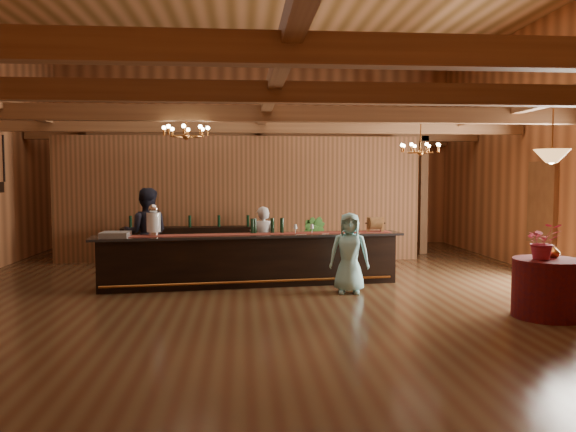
{
  "coord_description": "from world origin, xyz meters",
  "views": [
    {
      "loc": [
        -0.43,
        -10.44,
        2.1
      ],
      "look_at": [
        0.5,
        0.89,
        1.3
      ],
      "focal_mm": 35.0,
      "sensor_mm": 36.0,
      "label": 1
    }
  ],
  "objects": [
    {
      "name": "bar_bottle_2",
      "position": [
        0.16,
        0.47,
        1.14
      ],
      "size": [
        0.07,
        0.07,
        0.3
      ],
      "primitive_type": "cylinder",
      "color": "black",
      "rests_on": "tasting_bar"
    },
    {
      "name": "wall_front",
      "position": [
        0.0,
        -7.0,
        2.75
      ],
      "size": [
        12.0,
        0.1,
        5.5
      ],
      "primitive_type": "cube",
      "color": "#C17746",
      "rests_on": "floor"
    },
    {
      "name": "table_vase",
      "position": [
        4.26,
        -2.39,
        1.02
      ],
      "size": [
        0.17,
        0.17,
        0.3
      ],
      "primitive_type": "imported",
      "rotation": [
        0.0,
        0.0,
        0.2
      ],
      "color": "#A36029",
      "rests_on": "round_table"
    },
    {
      "name": "chandelier_left",
      "position": [
        -1.41,
        -0.41,
        2.9
      ],
      "size": [
        0.8,
        0.8,
        0.46
      ],
      "color": "#A36029",
      "rests_on": "beam_grid"
    },
    {
      "name": "chandelier_right",
      "position": [
        3.18,
        0.73,
        2.68
      ],
      "size": [
        0.8,
        0.8,
        0.67
      ],
      "color": "#A36029",
      "rests_on": "beam_grid"
    },
    {
      "name": "tasting_bar",
      "position": [
        -0.26,
        0.31,
        0.5
      ],
      "size": [
        5.99,
        1.42,
        1.0
      ],
      "rotation": [
        0.0,
        0.0,
        0.11
      ],
      "color": "black",
      "rests_on": "floor"
    },
    {
      "name": "table_flowers",
      "position": [
        3.99,
        -2.56,
        1.15
      ],
      "size": [
        0.53,
        0.47,
        0.54
      ],
      "primitive_type": "imported",
      "rotation": [
        0.0,
        0.0,
        -0.1
      ],
      "color": "#A72641",
      "rests_on": "round_table"
    },
    {
      "name": "raffle_drum",
      "position": [
        2.22,
        0.55,
        1.17
      ],
      "size": [
        0.34,
        0.24,
        0.3
      ],
      "color": "#955F38",
      "rests_on": "tasting_bar"
    },
    {
      "name": "backroom_boxes",
      "position": [
        -0.29,
        5.5,
        0.53
      ],
      "size": [
        4.1,
        0.6,
        1.1
      ],
      "color": "black",
      "rests_on": "floor"
    },
    {
      "name": "support_posts",
      "position": [
        0.0,
        -0.5,
        1.6
      ],
      "size": [
        9.2,
        10.2,
        3.2
      ],
      "color": "brown",
      "rests_on": "floor"
    },
    {
      "name": "beam_grid",
      "position": [
        0.0,
        0.51,
        3.24
      ],
      "size": [
        11.9,
        13.9,
        0.39
      ],
      "color": "brown",
      "rests_on": "wall_left"
    },
    {
      "name": "bar_bottle_3",
      "position": [
        0.35,
        0.49,
        1.14
      ],
      "size": [
        0.07,
        0.07,
        0.3
      ],
      "primitive_type": "cylinder",
      "color": "black",
      "rests_on": "tasting_bar"
    },
    {
      "name": "glass_rack_tray",
      "position": [
        -2.74,
        -0.02,
        1.04
      ],
      "size": [
        0.5,
        0.5,
        0.1
      ],
      "primitive_type": "cube",
      "color": "gray",
      "rests_on": "tasting_bar"
    },
    {
      "name": "window_right_back",
      "position": [
        5.95,
        1.0,
        1.55
      ],
      "size": [
        0.12,
        1.05,
        1.75
      ],
      "primitive_type": "cube",
      "color": "white",
      "rests_on": "wall_right"
    },
    {
      "name": "round_table",
      "position": [
        4.11,
        -2.52,
        0.44
      ],
      "size": [
        1.01,
        1.01,
        0.88
      ],
      "primitive_type": "cylinder",
      "color": "#5E0D09",
      "rests_on": "floor"
    },
    {
      "name": "bartender",
      "position": [
        -0.01,
        1.15,
        0.74
      ],
      "size": [
        0.57,
        0.4,
        1.49
      ],
      "primitive_type": "imported",
      "rotation": [
        0.0,
        0.0,
        3.05
      ],
      "color": "silver",
      "rests_on": "floor"
    },
    {
      "name": "wall_right",
      "position": [
        6.0,
        0.0,
        2.75
      ],
      "size": [
        0.1,
        14.0,
        5.5
      ],
      "primitive_type": "cube",
      "color": "#C17746",
      "rests_on": "floor"
    },
    {
      "name": "bar_bottle_0",
      "position": [
        -0.23,
        0.43,
        1.14
      ],
      "size": [
        0.07,
        0.07,
        0.3
      ],
      "primitive_type": "cylinder",
      "color": "black",
      "rests_on": "tasting_bar"
    },
    {
      "name": "bar_bottle_1",
      "position": [
        -0.19,
        0.43,
        1.14
      ],
      "size": [
        0.07,
        0.07,
        0.3
      ],
      "primitive_type": "cylinder",
      "color": "black",
      "rests_on": "tasting_bar"
    },
    {
      "name": "wall_back",
      "position": [
        0.0,
        7.0,
        2.75
      ],
      "size": [
        12.0,
        0.1,
        5.5
      ],
      "primitive_type": "cube",
      "color": "#C17746",
      "rests_on": "floor"
    },
    {
      "name": "beverage_dispenser",
      "position": [
        -2.08,
        0.15,
        1.28
      ],
      "size": [
        0.26,
        0.26,
        0.6
      ],
      "color": "silver",
      "rests_on": "tasting_bar"
    },
    {
      "name": "backbar_shelf",
      "position": [
        -1.68,
        3.09,
        0.45
      ],
      "size": [
        3.21,
        0.72,
        0.9
      ],
      "primitive_type": "cube",
      "rotation": [
        0.0,
        0.0,
        0.07
      ],
      "color": "black",
      "rests_on": "floor"
    },
    {
      "name": "floor_plant",
      "position": [
        1.13,
        2.31,
        0.6
      ],
      "size": [
        0.77,
        0.68,
        1.2
      ],
      "primitive_type": "imported",
      "rotation": [
        0.0,
        0.0,
        -0.26
      ],
      "color": "#28501B",
      "rests_on": "floor"
    },
    {
      "name": "pendant_lamp",
      "position": [
        4.11,
        -2.52,
        2.4
      ],
      "size": [
        0.52,
        0.52,
        0.9
      ],
      "color": "#A36029",
      "rests_on": "beam_grid"
    },
    {
      "name": "floor",
      "position": [
        0.0,
        0.0,
        0.0
      ],
      "size": [
        14.0,
        14.0,
        0.0
      ],
      "primitive_type": "plane",
      "color": "#523B23",
      "rests_on": "ground"
    },
    {
      "name": "partition_wall",
      "position": [
        -0.5,
        3.5,
        1.55
      ],
      "size": [
        9.0,
        0.18,
        3.1
      ],
      "primitive_type": "cube",
      "color": "brown",
      "rests_on": "floor"
    },
    {
      "name": "staff_second",
      "position": [
        -2.39,
        1.17,
        0.94
      ],
      "size": [
        0.96,
        0.77,
        1.87
      ],
      "primitive_type": "imported",
      "rotation": [
        0.0,
        0.0,
        3.21
      ],
      "color": "black",
      "rests_on": "floor"
    },
    {
      "name": "guest",
      "position": [
        1.49,
        -0.54,
        0.73
      ],
      "size": [
        0.78,
        0.58,
        1.46
      ],
      "primitive_type": "imported",
      "rotation": [
        0.0,
        0.0,
        -0.18
      ],
      "color": "#8CD8DD",
      "rests_on": "floor"
    }
  ]
}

